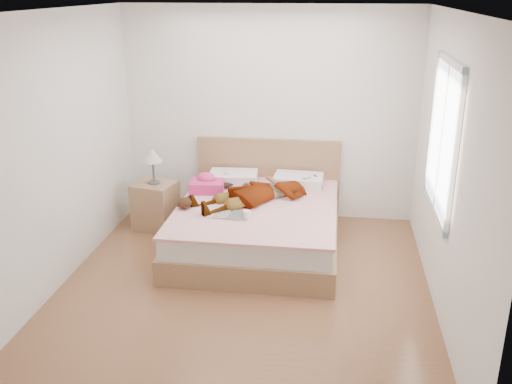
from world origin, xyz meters
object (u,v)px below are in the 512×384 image
Objects in this scene: coffee_mug at (247,215)px; magazine at (230,215)px; woman at (263,188)px; nightstand at (155,202)px; plush_toy at (186,202)px; towel at (207,184)px; phone at (226,172)px; bed at (258,222)px.

magazine is at bearing 162.74° from coffee_mug.
nightstand is (-1.33, 0.15, -0.29)m from woman.
magazine is 0.41× the size of nightstand.
coffee_mug is at bearing -16.24° from plush_toy.
towel is at bearing 127.77° from coffee_mug.
phone is 0.20× the size of towel.
nightstand reaches higher than woman.
towel is at bearing -164.39° from phone.
bed reaches higher than woman.
towel is 0.58m from plush_toy.
bed reaches higher than phone.
bed reaches higher than plush_toy.
bed is 5.03× the size of magazine.
towel is (-0.18, -0.26, -0.08)m from phone.
coffee_mug is at bearing -106.69° from phone.
towel is 3.90× the size of coffee_mug.
woman is 0.70m from towel.
woman reaches higher than coffee_mug.
phone is 0.09× the size of nightstand.
bed is (0.47, -0.55, -0.40)m from phone.
nightstand is (-1.06, 0.73, -0.19)m from magazine.
woman is 1.67× the size of nightstand.
towel is at bearing 79.73° from plush_toy.
nightstand reaches higher than plush_toy.
plush_toy is (-0.10, -0.57, -0.02)m from towel.
coffee_mug is 0.45× the size of plush_toy.
plush_toy is (-0.29, -0.83, -0.10)m from phone.
woman is at bearing 65.29° from magazine.
towel is 0.99m from coffee_mug.
nightstand is at bearing 133.04° from plush_toy.
woman is 1.37m from nightstand.
phone is 0.21× the size of magazine.
coffee_mug is 0.74m from plush_toy.
woman is 0.64m from phone.
towel is 0.43× the size of nightstand.
towel is at bearing 120.00° from magazine.
phone is at bearing 70.96° from plush_toy.
coffee_mug is (0.60, -0.78, -0.04)m from towel.
plush_toy is at bearing -159.80° from bed.
phone is at bearing -167.54° from woman.
coffee_mug is (0.42, -1.04, -0.12)m from phone.
nightstand is at bearing 147.83° from coffee_mug.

